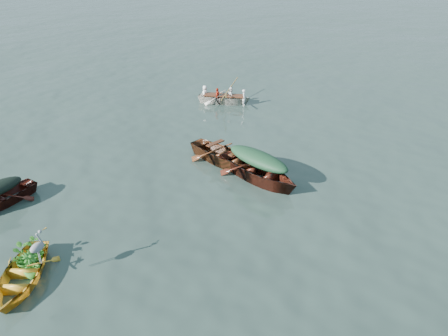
# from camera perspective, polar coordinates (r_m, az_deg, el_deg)

# --- Properties ---
(ground) EXTENTS (140.00, 140.00, 0.00)m
(ground) POSITION_cam_1_polar(r_m,az_deg,el_deg) (13.61, -9.11, -7.62)
(ground) COLOR #2E4139
(ground) RESTS_ON ground
(yellow_dinghy) EXTENTS (3.01, 3.47, 0.88)m
(yellow_dinghy) POSITION_cam_1_polar(r_m,az_deg,el_deg) (12.64, -24.78, -13.37)
(yellow_dinghy) COLOR orange
(yellow_dinghy) RESTS_ON ground
(green_tarp_boat) EXTENTS (5.17, 2.70, 1.19)m
(green_tarp_boat) POSITION_cam_1_polar(r_m,az_deg,el_deg) (16.01, 4.38, -1.57)
(green_tarp_boat) COLOR #4B1911
(green_tarp_boat) RESTS_ON ground
(open_wooden_boat) EXTENTS (5.11, 2.43, 1.18)m
(open_wooden_boat) POSITION_cam_1_polar(r_m,az_deg,el_deg) (17.06, 0.29, 0.45)
(open_wooden_boat) COLOR brown
(open_wooden_boat) RESTS_ON ground
(rowed_boat) EXTENTS (4.10, 2.61, 0.92)m
(rowed_boat) POSITION_cam_1_polar(r_m,az_deg,el_deg) (23.82, 0.04, 8.45)
(rowed_boat) COLOR silver
(rowed_boat) RESTS_ON ground
(green_tarp_cover) EXTENTS (2.84, 1.48, 0.52)m
(green_tarp_cover) POSITION_cam_1_polar(r_m,az_deg,el_deg) (15.62, 4.49, 1.18)
(green_tarp_cover) COLOR #193E22
(green_tarp_cover) RESTS_ON green_tarp_boat
(thwart_benches) EXTENTS (2.58, 1.36, 0.04)m
(thwart_benches) POSITION_cam_1_polar(r_m,az_deg,el_deg) (16.80, 0.29, 2.30)
(thwart_benches) COLOR #421E0F
(thwart_benches) RESTS_ON open_wooden_boat
(heron) EXTENTS (0.46, 0.49, 0.92)m
(heron) POSITION_cam_1_polar(r_m,az_deg,el_deg) (11.93, -23.08, -10.11)
(heron) COLOR gray
(heron) RESTS_ON yellow_dinghy
(dinghy_weeds) EXTENTS (1.09, 1.14, 0.60)m
(dinghy_weeds) POSITION_cam_1_polar(r_m,az_deg,el_deg) (12.59, -24.44, -9.20)
(dinghy_weeds) COLOR #275E18
(dinghy_weeds) RESTS_ON yellow_dinghy
(rowers) EXTENTS (2.96, 2.05, 0.76)m
(rowers) POSITION_cam_1_polar(r_m,az_deg,el_deg) (23.56, 0.04, 10.38)
(rowers) COLOR silver
(rowers) RESTS_ON rowed_boat
(oars) EXTENTS (1.55, 2.63, 0.06)m
(oars) POSITION_cam_1_polar(r_m,az_deg,el_deg) (23.66, 0.04, 9.57)
(oars) COLOR olive
(oars) RESTS_ON rowed_boat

